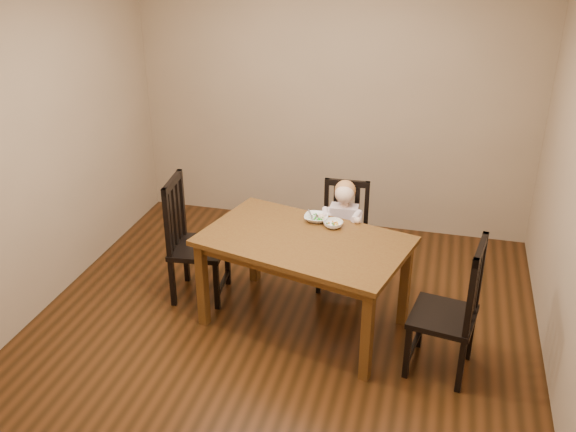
% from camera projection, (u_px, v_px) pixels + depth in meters
% --- Properties ---
extents(room, '(4.01, 4.01, 2.71)m').
position_uv_depth(room, '(281.00, 170.00, 4.57)').
color(room, '#42220E').
rests_on(room, ground).
extents(dining_table, '(1.72, 1.28, 0.77)m').
position_uv_depth(dining_table, '(304.00, 249.00, 4.91)').
color(dining_table, '#4E2C12').
rests_on(dining_table, room).
extents(chair_child, '(0.42, 0.40, 0.94)m').
position_uv_depth(chair_child, '(343.00, 237.00, 5.58)').
color(chair_child, black).
rests_on(chair_child, room).
extents(chair_left, '(0.49, 0.51, 1.07)m').
position_uv_depth(chair_left, '(192.00, 241.00, 5.38)').
color(chair_left, black).
rests_on(chair_left, room).
extents(chair_right, '(0.50, 0.52, 1.06)m').
position_uv_depth(chair_right, '(452.00, 311.00, 4.46)').
color(chair_right, black).
rests_on(chair_right, room).
extents(toddler, '(0.33, 0.40, 0.54)m').
position_uv_depth(toddler, '(343.00, 226.00, 5.47)').
color(toddler, white).
rests_on(toddler, chair_child).
extents(bowl_peas, '(0.19, 0.19, 0.05)m').
position_uv_depth(bowl_peas, '(316.00, 218.00, 5.15)').
color(bowl_peas, white).
rests_on(bowl_peas, dining_table).
extents(bowl_veg, '(0.18, 0.18, 0.05)m').
position_uv_depth(bowl_veg, '(333.00, 224.00, 5.04)').
color(bowl_veg, white).
rests_on(bowl_veg, dining_table).
extents(fork, '(0.07, 0.11, 0.05)m').
position_uv_depth(fork, '(311.00, 215.00, 5.14)').
color(fork, silver).
rests_on(fork, bowl_peas).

